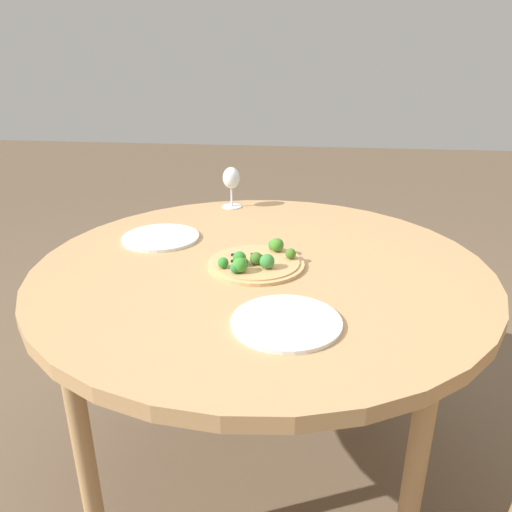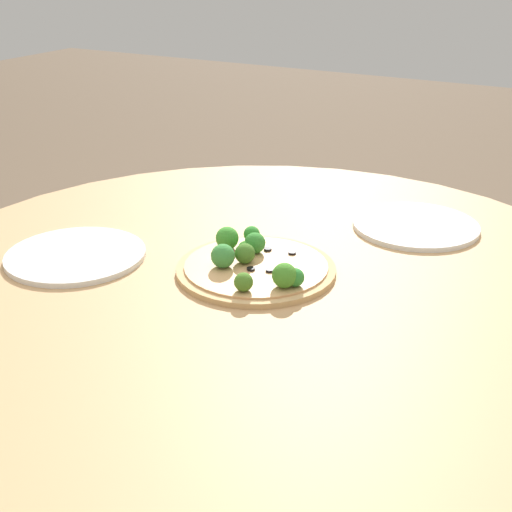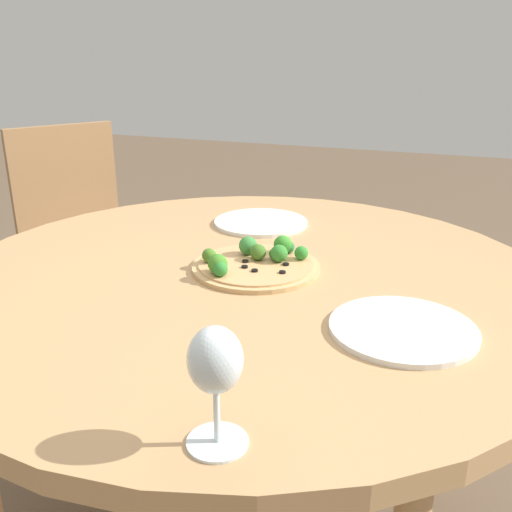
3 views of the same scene
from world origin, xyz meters
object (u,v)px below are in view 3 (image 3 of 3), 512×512
wine_glass (215,366)px  pizza (256,262)px  plate_far (403,329)px  plate_near (261,222)px  chair (83,249)px

wine_glass → pizza: bearing=106.1°
pizza → plate_far: 0.38m
plate_near → wine_glass: bearing=-73.0°
plate_far → plate_near: bearing=131.6°
pizza → plate_near: 0.32m
chair → pizza: (0.87, -0.53, 0.26)m
chair → pizza: chair is taller
chair → plate_near: bearing=-73.4°
pizza → plate_near: (-0.10, 0.31, -0.01)m
plate_near → pizza: bearing=-71.4°
plate_near → plate_far: size_ratio=1.01×
wine_glass → plate_far: wine_glass is taller
pizza → plate_far: size_ratio=1.11×
wine_glass → plate_near: size_ratio=0.63×
chair → plate_near: chair is taller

